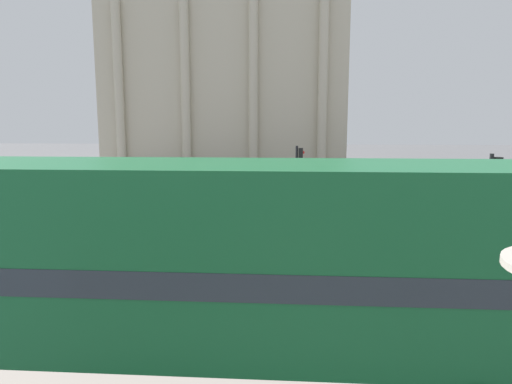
% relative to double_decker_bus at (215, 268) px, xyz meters
% --- Properties ---
extents(double_decker_bus, '(11.25, 2.71, 4.25)m').
position_rel_double_decker_bus_xyz_m(double_decker_bus, '(0.00, 0.00, 0.00)').
color(double_decker_bus, black).
rests_on(double_decker_bus, ground_plane).
extents(plaza_building_left, '(25.54, 16.70, 20.01)m').
position_rel_double_decker_bus_xyz_m(plaza_building_left, '(-5.42, 45.25, 7.64)').
color(plaza_building_left, beige).
rests_on(plaza_building_left, ground_plane).
extents(traffic_light_near, '(0.42, 0.24, 4.04)m').
position_rel_double_decker_bus_xyz_m(traffic_light_near, '(7.30, 6.00, 0.25)').
color(traffic_light_near, black).
rests_on(traffic_light_near, ground_plane).
extents(traffic_light_mid, '(0.42, 0.24, 3.86)m').
position_rel_double_decker_bus_xyz_m(traffic_light_mid, '(1.77, 13.34, 0.15)').
color(traffic_light_mid, black).
rests_on(traffic_light_mid, ground_plane).
extents(pedestrian_yellow, '(0.32, 0.32, 1.81)m').
position_rel_double_decker_bus_xyz_m(pedestrian_yellow, '(6.68, 20.50, -1.32)').
color(pedestrian_yellow, '#282B33').
rests_on(pedestrian_yellow, ground_plane).
extents(pedestrian_olive, '(0.32, 0.32, 1.65)m').
position_rel_double_decker_bus_xyz_m(pedestrian_olive, '(0.95, 25.35, -1.42)').
color(pedestrian_olive, '#282B33').
rests_on(pedestrian_olive, ground_plane).
extents(pedestrian_grey, '(0.32, 0.32, 1.65)m').
position_rel_double_decker_bus_xyz_m(pedestrian_grey, '(-2.13, 16.00, -1.42)').
color(pedestrian_grey, '#282B33').
rests_on(pedestrian_grey, ground_plane).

